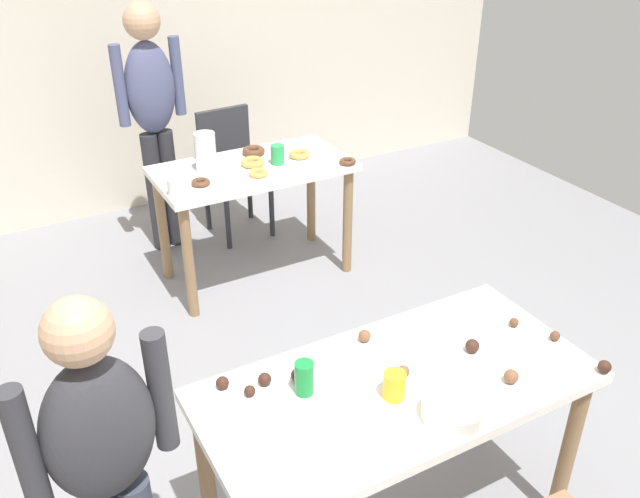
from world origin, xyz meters
name	(u,v)px	position (x,y,z in m)	size (l,w,h in m)	color
ground_plane	(362,483)	(0.00, 0.00, 0.00)	(6.40, 6.40, 0.00)	gray
wall_back	(125,32)	(0.00, 3.20, 1.30)	(6.40, 0.10, 2.60)	beige
dining_table_near	(396,404)	(-0.03, -0.23, 0.65)	(1.37, 0.66, 0.75)	white
dining_table_far	(254,184)	(0.32, 1.78, 0.63)	(1.16, 0.61, 0.75)	white
chair_far_table	(232,165)	(0.44, 2.44, 0.50)	(0.42, 0.42, 0.87)	#2D2D33
person_girl_near	(107,463)	(-1.00, -0.17, 0.80)	(0.46, 0.25, 1.36)	#383D4C
person_adult_far	(153,108)	(-0.07, 2.44, 0.98)	(0.46, 0.24, 1.62)	#28282D
mixing_bowl	(453,410)	(0.03, -0.46, 0.78)	(0.20, 0.20, 0.06)	white
soda_can	(304,378)	(-0.34, -0.12, 0.81)	(0.07, 0.07, 0.12)	#198438
fork_near	(321,417)	(-0.35, -0.26, 0.75)	(0.17, 0.02, 0.01)	silver
cup_near_0	(394,385)	(-0.09, -0.29, 0.80)	(0.08, 0.08, 0.10)	yellow
cake_ball_0	(365,336)	(-0.01, 0.02, 0.77)	(0.05, 0.05, 0.05)	brown
cake_ball_1	(555,336)	(0.62, -0.32, 0.77)	(0.04, 0.04, 0.04)	brown
cake_ball_2	(250,391)	(-0.50, -0.05, 0.77)	(0.04, 0.04, 0.04)	#3D2319
cake_ball_3	(222,383)	(-0.57, 0.03, 0.77)	(0.05, 0.05, 0.05)	#3D2319
cake_ball_4	(402,372)	(0.00, -0.22, 0.77)	(0.04, 0.04, 0.04)	brown
cake_ball_5	(298,375)	(-0.33, -0.06, 0.77)	(0.05, 0.05, 0.05)	#3D2319
cake_ball_6	(388,380)	(-0.07, -0.23, 0.77)	(0.04, 0.04, 0.04)	brown
cake_ball_7	(472,346)	(0.30, -0.23, 0.78)	(0.05, 0.05, 0.05)	#3D2319
cake_ball_8	(604,367)	(0.63, -0.54, 0.77)	(0.05, 0.05, 0.05)	#3D2319
cake_ball_9	(265,379)	(-0.44, -0.03, 0.77)	(0.05, 0.05, 0.05)	#3D2319
cake_ball_10	(514,322)	(0.54, -0.18, 0.77)	(0.04, 0.04, 0.04)	brown
cake_ball_11	(511,376)	(0.31, -0.42, 0.78)	(0.05, 0.05, 0.05)	brown
pitcher_far	(206,152)	(0.05, 1.84, 0.87)	(0.12, 0.12, 0.23)	white
cup_far_0	(175,187)	(-0.21, 1.60, 0.80)	(0.09, 0.09, 0.10)	white
cup_far_1	(278,155)	(0.46, 1.74, 0.81)	(0.08, 0.08, 0.12)	green
cup_far_2	(201,150)	(0.09, 2.03, 0.81)	(0.08, 0.08, 0.12)	#3351B2
donut_far_0	(300,154)	(0.62, 1.77, 0.77)	(0.13, 0.13, 0.04)	gold
donut_far_1	(347,162)	(0.83, 1.53, 0.77)	(0.10, 0.10, 0.03)	brown
donut_far_2	(259,173)	(0.29, 1.63, 0.77)	(0.11, 0.11, 0.03)	gold
donut_far_3	(254,151)	(0.40, 1.95, 0.77)	(0.14, 0.14, 0.04)	brown
donut_far_4	(201,182)	(-0.05, 1.67, 0.77)	(0.11, 0.11, 0.03)	brown
donut_far_5	(253,162)	(0.32, 1.79, 0.77)	(0.14, 0.14, 0.04)	gold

